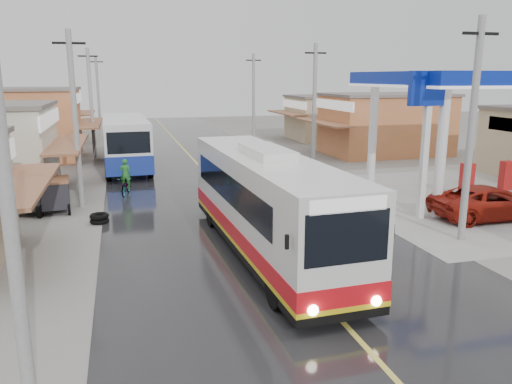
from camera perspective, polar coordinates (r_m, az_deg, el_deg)
ground at (r=17.03m, az=3.09°, el=-7.49°), size 120.00×120.00×0.00m
road at (r=31.12m, az=-5.60°, el=1.96°), size 12.00×90.00×0.02m
centre_line at (r=31.11m, az=-5.60°, el=1.99°), size 0.15×90.00×0.01m
shopfronts_right at (r=34.26m, az=20.93°, el=2.16°), size 11.00×44.00×4.80m
utility_poles_left at (r=31.75m, az=-18.46°, el=1.55°), size 1.60×50.00×8.00m
utility_poles_right at (r=32.99m, az=6.48°, el=2.56°), size 1.60×36.00×8.00m
coach_bus at (r=16.93m, az=1.10°, el=-1.29°), size 3.06×11.87×3.68m
second_bus at (r=33.91m, az=-14.69°, el=5.57°), size 2.97×10.11×3.34m
jeepney at (r=23.62m, az=25.09°, el=-1.07°), size 5.12×2.44×1.41m
cyclist at (r=26.53m, az=-14.65°, el=1.01°), size 0.98×1.85×1.90m
tricycle_near at (r=24.32m, az=-23.96°, el=-0.03°), size 1.97×2.46×1.64m
tricycle_far at (r=24.13m, az=-21.97°, el=-0.12°), size 1.45×1.98×1.51m
tyre_stack at (r=21.81m, az=-17.46°, el=-2.89°), size 0.79×0.79×0.41m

